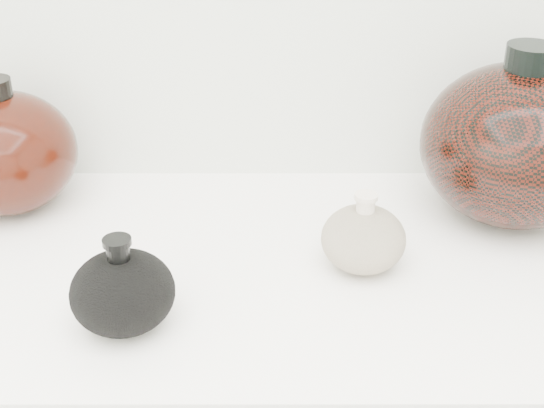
{
  "coord_description": "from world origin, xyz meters",
  "views": [
    {
      "loc": [
        0.03,
        0.15,
        1.42
      ],
      "look_at": [
        0.03,
        0.92,
        1.0
      ],
      "focal_mm": 50.0,
      "sensor_mm": 36.0,
      "label": 1
    }
  ],
  "objects_px": {
    "cream_gourd_vase": "(363,238)",
    "black_gourd_vase": "(123,292)",
    "right_round_pot": "(517,144)",
    "left_round_pot": "(4,152)"
  },
  "relations": [
    {
      "from": "cream_gourd_vase",
      "to": "black_gourd_vase",
      "type": "bearing_deg",
      "value": -156.86
    },
    {
      "from": "cream_gourd_vase",
      "to": "right_round_pot",
      "type": "bearing_deg",
      "value": 31.18
    },
    {
      "from": "black_gourd_vase",
      "to": "left_round_pot",
      "type": "bearing_deg",
      "value": 127.03
    },
    {
      "from": "cream_gourd_vase",
      "to": "left_round_pot",
      "type": "height_order",
      "value": "left_round_pot"
    },
    {
      "from": "black_gourd_vase",
      "to": "right_round_pot",
      "type": "xyz_separation_m",
      "value": [
        0.49,
        0.25,
        0.06
      ]
    },
    {
      "from": "left_round_pot",
      "to": "right_round_pot",
      "type": "distance_m",
      "value": 0.69
    },
    {
      "from": "cream_gourd_vase",
      "to": "left_round_pot",
      "type": "bearing_deg",
      "value": 161.95
    },
    {
      "from": "black_gourd_vase",
      "to": "right_round_pot",
      "type": "distance_m",
      "value": 0.55
    },
    {
      "from": "black_gourd_vase",
      "to": "right_round_pot",
      "type": "height_order",
      "value": "right_round_pot"
    },
    {
      "from": "black_gourd_vase",
      "to": "cream_gourd_vase",
      "type": "xyz_separation_m",
      "value": [
        0.27,
        0.12,
        -0.0
      ]
    }
  ]
}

